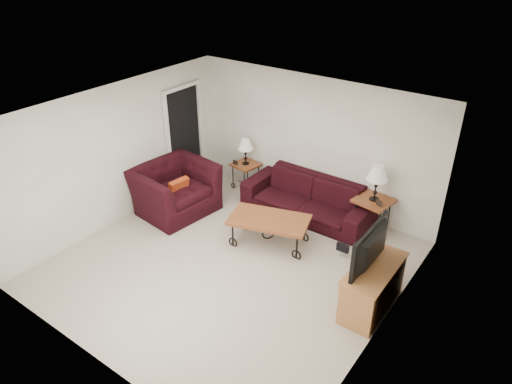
# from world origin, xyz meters

# --- Properties ---
(ground) EXTENTS (5.00, 5.00, 0.00)m
(ground) POSITION_xyz_m (0.00, 0.00, 0.00)
(ground) COLOR #BAB09F
(ground) RESTS_ON ground
(wall_back) EXTENTS (5.00, 0.02, 2.50)m
(wall_back) POSITION_xyz_m (0.00, 2.50, 1.25)
(wall_back) COLOR white
(wall_back) RESTS_ON ground
(wall_front) EXTENTS (5.00, 0.02, 2.50)m
(wall_front) POSITION_xyz_m (0.00, -2.50, 1.25)
(wall_front) COLOR white
(wall_front) RESTS_ON ground
(wall_left) EXTENTS (0.02, 5.00, 2.50)m
(wall_left) POSITION_xyz_m (-2.50, 0.00, 1.25)
(wall_left) COLOR white
(wall_left) RESTS_ON ground
(wall_right) EXTENTS (0.02, 5.00, 2.50)m
(wall_right) POSITION_xyz_m (2.50, 0.00, 1.25)
(wall_right) COLOR white
(wall_right) RESTS_ON ground
(ceiling) EXTENTS (5.00, 5.00, 0.00)m
(ceiling) POSITION_xyz_m (0.00, 0.00, 2.50)
(ceiling) COLOR white
(ceiling) RESTS_ON wall_back
(doorway) EXTENTS (0.08, 0.94, 2.04)m
(doorway) POSITION_xyz_m (-2.47, 1.65, 1.02)
(doorway) COLOR black
(doorway) RESTS_ON ground
(sofa) EXTENTS (2.45, 0.96, 0.71)m
(sofa) POSITION_xyz_m (0.23, 2.02, 0.36)
(sofa) COLOR black
(sofa) RESTS_ON ground
(side_table_left) EXTENTS (0.57, 0.57, 0.54)m
(side_table_left) POSITION_xyz_m (-1.34, 2.20, 0.27)
(side_table_left) COLOR brown
(side_table_left) RESTS_ON ground
(side_table_right) EXTENTS (0.67, 0.67, 0.64)m
(side_table_right) POSITION_xyz_m (1.43, 2.20, 0.32)
(side_table_right) COLOR brown
(side_table_right) RESTS_ON ground
(lamp_left) EXTENTS (0.35, 0.35, 0.54)m
(lamp_left) POSITION_xyz_m (-1.34, 2.20, 0.81)
(lamp_left) COLOR black
(lamp_left) RESTS_ON side_table_left
(lamp_right) EXTENTS (0.41, 0.41, 0.64)m
(lamp_right) POSITION_xyz_m (1.43, 2.20, 0.96)
(lamp_right) COLOR black
(lamp_right) RESTS_ON side_table_right
(photo_frame_left) EXTENTS (0.11, 0.02, 0.09)m
(photo_frame_left) POSITION_xyz_m (-1.49, 2.05, 0.59)
(photo_frame_left) COLOR black
(photo_frame_left) RESTS_ON side_table_left
(photo_frame_right) EXTENTS (0.13, 0.06, 0.11)m
(photo_frame_right) POSITION_xyz_m (1.58, 2.05, 0.69)
(photo_frame_right) COLOR black
(photo_frame_right) RESTS_ON side_table_right
(coffee_table) EXTENTS (1.47, 1.07, 0.49)m
(coffee_table) POSITION_xyz_m (0.18, 0.83, 0.25)
(coffee_table) COLOR brown
(coffee_table) RESTS_ON ground
(armchair) EXTENTS (1.38, 1.53, 0.91)m
(armchair) POSITION_xyz_m (-1.88, 0.69, 0.45)
(armchair) COLOR black
(armchair) RESTS_ON ground
(throw_pillow) EXTENTS (0.16, 0.42, 0.41)m
(throw_pillow) POSITION_xyz_m (-1.73, 0.64, 0.52)
(throw_pillow) COLOR #AF3516
(throw_pillow) RESTS_ON armchair
(tv_stand) EXTENTS (0.49, 1.17, 0.70)m
(tv_stand) POSITION_xyz_m (2.23, 0.38, 0.35)
(tv_stand) COLOR #C77F4A
(tv_stand) RESTS_ON ground
(television) EXTENTS (0.14, 1.04, 0.60)m
(television) POSITION_xyz_m (2.21, 0.38, 1.00)
(television) COLOR black
(television) RESTS_ON tv_stand
(backpack) EXTENTS (0.40, 0.36, 0.42)m
(backpack) POSITION_xyz_m (1.37, 1.33, 0.21)
(backpack) COLOR black
(backpack) RESTS_ON ground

